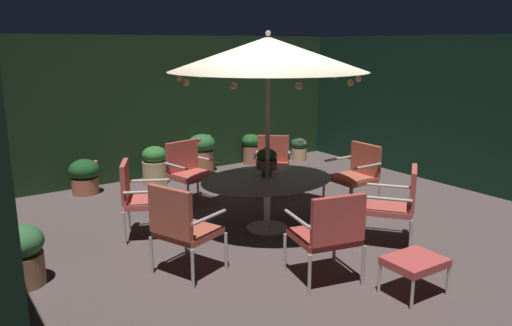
# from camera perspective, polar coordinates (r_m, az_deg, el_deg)

# --- Properties ---
(ground_plane) EXTENTS (7.99, 7.16, 0.02)m
(ground_plane) POSITION_cam_1_polar(r_m,az_deg,el_deg) (7.02, 1.95, -6.91)
(ground_plane) COLOR #564746
(hedge_backdrop_rear) EXTENTS (7.99, 0.30, 2.57)m
(hedge_backdrop_rear) POSITION_cam_1_polar(r_m,az_deg,el_deg) (9.62, -10.31, 6.42)
(hedge_backdrop_rear) COLOR black
(hedge_backdrop_rear) RESTS_ON ground_plane
(hedge_backdrop_right) EXTENTS (0.30, 7.16, 2.57)m
(hedge_backdrop_right) POSITION_cam_1_polar(r_m,az_deg,el_deg) (9.46, 21.17, 5.61)
(hedge_backdrop_right) COLOR black
(hedge_backdrop_right) RESTS_ON ground_plane
(patio_dining_table) EXTENTS (1.82, 1.46, 0.71)m
(patio_dining_table) POSITION_cam_1_polar(r_m,az_deg,el_deg) (6.59, 1.29, -2.59)
(patio_dining_table) COLOR #B8B0A4
(patio_dining_table) RESTS_ON ground_plane
(patio_umbrella) EXTENTS (2.50, 2.50, 2.59)m
(patio_umbrella) POSITION_cam_1_polar(r_m,az_deg,el_deg) (6.34, 1.37, 12.25)
(patio_umbrella) COLOR #B5B5A5
(patio_umbrella) RESTS_ON ground_plane
(centerpiece_planter) EXTENTS (0.28, 0.28, 0.39)m
(centerpiece_planter) POSITION_cam_1_polar(r_m,az_deg,el_deg) (6.66, 1.23, 0.39)
(centerpiece_planter) COLOR #8B664D
(centerpiece_planter) RESTS_ON patio_dining_table
(patio_chair_north) EXTENTS (0.79, 0.79, 0.95)m
(patio_chair_north) POSITION_cam_1_polar(r_m,az_deg,el_deg) (8.19, 1.91, 0.27)
(patio_chair_north) COLOR #BAAFAC
(patio_chair_north) RESTS_ON ground_plane
(patio_chair_northeast) EXTENTS (0.75, 0.68, 0.96)m
(patio_chair_northeast) POSITION_cam_1_polar(r_m,az_deg,el_deg) (7.77, -7.69, -0.60)
(patio_chair_northeast) COLOR #B6ADA7
(patio_chair_northeast) RESTS_ON ground_plane
(patio_chair_east) EXTENTS (0.78, 0.76, 0.99)m
(patio_chair_east) POSITION_cam_1_polar(r_m,az_deg,el_deg) (6.54, -13.14, -3.50)
(patio_chair_east) COLOR #B8B6A8
(patio_chair_east) RESTS_ON ground_plane
(patio_chair_southeast) EXTENTS (0.76, 0.78, 1.01)m
(patio_chair_southeast) POSITION_cam_1_polar(r_m,az_deg,el_deg) (5.37, -8.51, -6.96)
(patio_chair_southeast) COLOR #B8AEAC
(patio_chair_southeast) RESTS_ON ground_plane
(patio_chair_south) EXTENTS (0.77, 0.75, 0.99)m
(patio_chair_south) POSITION_cam_1_polar(r_m,az_deg,el_deg) (5.20, 8.30, -7.67)
(patio_chair_south) COLOR #B6AFA4
(patio_chair_south) RESTS_ON ground_plane
(patio_chair_southwest) EXTENTS (0.85, 0.85, 0.98)m
(patio_chair_southwest) POSITION_cam_1_polar(r_m,az_deg,el_deg) (6.37, 15.75, -4.17)
(patio_chair_southwest) COLOR #B9B5A9
(patio_chair_southwest) RESTS_ON ground_plane
(patio_chair_west) EXTENTS (0.61, 0.64, 0.97)m
(patio_chair_west) POSITION_cam_1_polar(r_m,az_deg,el_deg) (7.65, 11.43, -0.96)
(patio_chair_west) COLOR #B5B1A4
(patio_chair_west) RESTS_ON ground_plane
(ottoman_footrest) EXTENTS (0.57, 0.46, 0.38)m
(ottoman_footrest) POSITION_cam_1_polar(r_m,az_deg,el_deg) (5.25, 17.62, -10.78)
(ottoman_footrest) COLOR #B9B3A6
(ottoman_footrest) RESTS_ON ground_plane
(potted_plant_back_center) EXTENTS (0.49, 0.49, 0.58)m
(potted_plant_back_center) POSITION_cam_1_polar(r_m,az_deg,el_deg) (8.74, -18.93, -1.36)
(potted_plant_back_center) COLOR #AB5C43
(potted_plant_back_center) RESTS_ON ground_plane
(potted_plant_right_far) EXTENTS (0.39, 0.39, 0.61)m
(potted_plant_right_far) POSITION_cam_1_polar(r_m,az_deg,el_deg) (10.35, -0.55, 1.77)
(potted_plant_right_far) COLOR #A4634D
(potted_plant_right_far) RESTS_ON ground_plane
(potted_plant_right_near) EXTENTS (0.52, 0.52, 0.73)m
(potted_plant_right_near) POSITION_cam_1_polar(r_m,az_deg,el_deg) (9.75, -6.16, 1.32)
(potted_plant_right_near) COLOR #A4633F
(potted_plant_right_near) RESTS_ON ground_plane
(potted_plant_back_right) EXTENTS (0.49, 0.49, 0.64)m
(potted_plant_back_right) POSITION_cam_1_polar(r_m,az_deg,el_deg) (5.72, -25.22, -9.38)
(potted_plant_back_right) COLOR #8A6444
(potted_plant_back_right) RESTS_ON ground_plane
(potted_plant_back_left) EXTENTS (0.44, 0.44, 0.67)m
(potted_plant_back_left) POSITION_cam_1_polar(r_m,az_deg,el_deg) (9.04, -11.44, -0.20)
(potted_plant_back_left) COLOR tan
(potted_plant_back_left) RESTS_ON ground_plane
(potted_plant_front_corner) EXTENTS (0.34, 0.34, 0.48)m
(potted_plant_front_corner) POSITION_cam_1_polar(r_m,az_deg,el_deg) (10.68, 4.93, 1.63)
(potted_plant_front_corner) COLOR tan
(potted_plant_front_corner) RESTS_ON ground_plane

